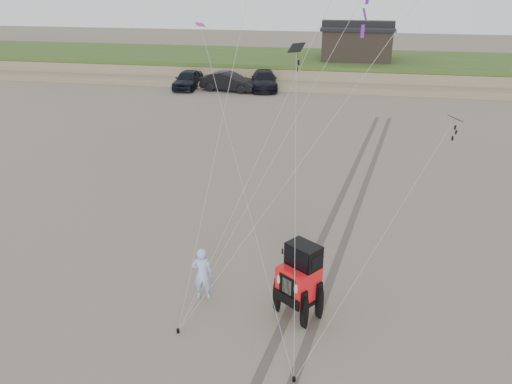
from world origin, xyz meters
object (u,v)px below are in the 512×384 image
(truck_b, at_px, (229,82))
(man, at_px, (202,274))
(truck_a, at_px, (188,79))
(jeep, at_px, (298,288))
(cabin, at_px, (357,42))
(truck_c, at_px, (264,80))

(truck_b, xyz_separation_m, man, (6.11, -28.18, 0.05))
(truck_a, bearing_deg, jeep, -68.26)
(cabin, distance_m, truck_c, 10.18)
(truck_a, relative_size, truck_b, 0.97)
(cabin, xyz_separation_m, man, (-3.95, -36.02, -2.42))
(truck_b, height_order, jeep, jeep)
(cabin, height_order, truck_a, cabin)
(truck_c, bearing_deg, truck_a, 176.26)
(cabin, relative_size, truck_b, 1.38)
(cabin, height_order, truck_b, cabin)
(truck_a, xyz_separation_m, man, (9.71, -28.52, 0.05))
(truck_a, distance_m, truck_c, 6.39)
(jeep, bearing_deg, truck_c, 137.32)
(truck_b, relative_size, jeep, 1.01)
(truck_b, distance_m, jeep, 29.81)
(truck_b, bearing_deg, man, -158.94)
(truck_a, distance_m, jeep, 31.38)
(truck_b, bearing_deg, jeep, -153.81)
(truck_b, distance_m, man, 28.84)
(truck_c, height_order, jeep, jeep)
(cabin, distance_m, man, 36.31)
(truck_a, bearing_deg, man, -72.92)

